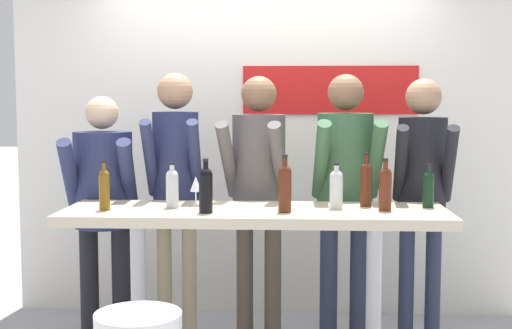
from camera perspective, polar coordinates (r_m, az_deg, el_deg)
back_wall at (r=5.45m, az=0.75°, el=1.24°), size 3.82×0.12×2.51m
tasting_table at (r=4.15m, az=-0.07°, el=-5.66°), size 2.22×0.66×1.01m
person_far_left at (r=4.82m, az=-12.12°, el=-2.26°), size 0.49×0.57×1.66m
person_left at (r=4.72m, az=-6.44°, el=-0.74°), size 0.38×0.53×1.81m
person_center_left at (r=4.71m, az=0.20°, el=-1.12°), size 0.48×0.60×1.79m
person_center at (r=4.69m, az=7.13°, el=-1.14°), size 0.46×0.58×1.80m
person_center_right at (r=4.72m, az=13.13°, el=-1.23°), size 0.40×0.54×1.77m
wine_bottle_0 at (r=4.19m, az=-6.72°, el=-1.76°), size 0.07×0.07×0.27m
wine_bottle_1 at (r=3.98m, az=-4.04°, el=-1.87°), size 0.08×0.08×0.30m
wine_bottle_2 at (r=4.16m, az=-12.04°, el=-1.82°), size 0.06×0.06×0.29m
wine_bottle_3 at (r=4.26m, az=8.79°, el=-1.39°), size 0.07×0.07×0.32m
wine_bottle_4 at (r=4.11m, az=10.30°, el=-1.76°), size 0.07×0.07×0.30m
wine_bottle_5 at (r=4.29m, az=13.63°, el=-1.80°), size 0.07×0.07×0.26m
wine_bottle_6 at (r=4.14m, az=6.44°, el=-1.82°), size 0.08×0.08×0.27m
wine_bottle_7 at (r=4.00m, az=2.32°, el=-1.73°), size 0.07×0.07×0.32m
wine_glass_0 at (r=4.25m, az=-4.84°, el=-1.64°), size 0.07×0.07×0.18m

